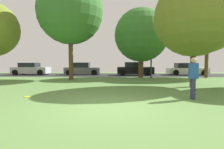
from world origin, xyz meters
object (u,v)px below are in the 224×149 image
Objects in this scene: maple_tree_far at (70,12)px; person_catcher at (193,76)px; oak_tree_left at (194,17)px; parked_car_silver at (31,69)px; street_lamp_post at (151,54)px; birch_tree_lone at (141,35)px; parked_car_grey at (82,69)px; maple_tree_near at (208,25)px; parked_car_white at (187,69)px; parked_car_black at (135,69)px; frisbee_disc at (28,97)px.

maple_tree_far is 11.69m from person_catcher.
person_catcher is (-1.50, -3.76, -3.20)m from oak_tree_left.
maple_tree_far is 9.60m from oak_tree_left.
parked_car_silver is 14.25m from street_lamp_post.
birch_tree_lone is 4.08× the size of person_catcher.
parked_car_grey is (-0.26, 6.49, -5.01)m from maple_tree_far.
maple_tree_near reaches higher than parked_car_white.
person_catcher is at bearing -109.63° from parked_car_white.
person_catcher is at bearing -47.42° from parked_car_silver.
maple_tree_near is at bearing -115.26° from person_catcher.
maple_tree_far reaches higher than birch_tree_lone.
oak_tree_left reaches higher than parked_car_white.
parked_car_silver is 0.92× the size of parked_car_white.
oak_tree_left is at bearing -76.69° from parked_car_black.
maple_tree_far is 1.26× the size of birch_tree_lone.
person_catcher is at bearing -117.72° from maple_tree_near.
maple_tree_far is at bearing -168.74° from maple_tree_near.
maple_tree_near reaches higher than street_lamp_post.
birch_tree_lone is at bearing 59.85° from frisbee_disc.
oak_tree_left is (8.38, -4.39, -1.57)m from maple_tree_far.
person_catcher is 10.71m from street_lamp_post.
maple_tree_near is 1.86× the size of parked_car_silver.
birch_tree_lone is 8.30m from parked_car_grey.
parked_car_grey is at bearing 1.41° from parked_car_silver.
frisbee_disc is 14.41m from parked_car_grey.
frisbee_disc is 0.07× the size of parked_car_black.
parked_car_white is (-0.36, 4.02, -4.41)m from maple_tree_near.
parked_car_silver is at bearing 114.76° from frisbee_disc.
frisbee_disc is 0.06× the size of parked_car_silver.
parked_car_white is (11.98, 14.40, 0.63)m from frisbee_disc.
birch_tree_lone reaches higher than parked_car_silver.
parked_car_white is (5.23, 14.66, -0.26)m from person_catcher.
maple_tree_near is at bearing -17.47° from parked_car_grey.
maple_tree_far is 14.64m from parked_car_white.
birch_tree_lone reaches higher than parked_car_white.
person_catcher is 0.36× the size of street_lamp_post.
parked_car_black reaches higher than parked_car_silver.
person_catcher is 0.39× the size of parked_car_silver.
birch_tree_lone is at bearing -84.03° from person_catcher.
parked_car_grey is 0.93× the size of street_lamp_post.
street_lamp_post is (-4.93, -4.04, 1.61)m from parked_car_white.
person_catcher reaches higher than parked_car_white.
parked_car_black is (12.37, -0.37, 0.03)m from parked_car_silver.
maple_tree_far is 1.09× the size of maple_tree_near.
maple_tree_far is 2.02× the size of parked_car_silver.
maple_tree_far is 1.87× the size of street_lamp_post.
person_catcher is 0.39× the size of parked_car_grey.
oak_tree_left is 0.96× the size of birch_tree_lone.
parked_car_black is (5.93, 5.96, -4.99)m from maple_tree_far.
oak_tree_left is 7.20m from street_lamp_post.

